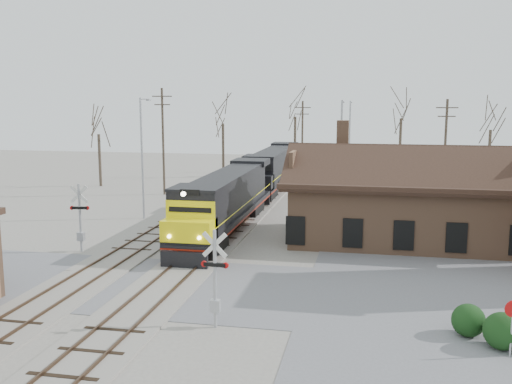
{
  "coord_description": "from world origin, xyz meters",
  "views": [
    {
      "loc": [
        9.85,
        -26.2,
        9.24
      ],
      "look_at": [
        2.81,
        9.0,
        3.47
      ],
      "focal_mm": 40.0,
      "sensor_mm": 36.0,
      "label": 1
    }
  ],
  "objects": [
    {
      "name": "locomotive_lead",
      "position": [
        0.0,
        11.94,
        2.26
      ],
      "size": [
        2.9,
        19.43,
        4.31
      ],
      "color": "black",
      "rests_on": "ground"
    },
    {
      "name": "streetlight_b",
      "position": [
        7.44,
        23.23,
        5.18
      ],
      "size": [
        0.25,
        2.04,
        9.29
      ],
      "color": "#A5A8AD",
      "rests_on": "ground"
    },
    {
      "name": "locomotive_trailing",
      "position": [
        0.0,
        31.65,
        2.26
      ],
      "size": [
        2.9,
        19.43,
        4.08
      ],
      "color": "black",
      "rests_on": "ground"
    },
    {
      "name": "depot",
      "position": [
        11.99,
        12.0,
        2.41
      ],
      "size": [
        15.2,
        9.31,
        7.9
      ],
      "color": "#8C6348",
      "rests_on": "ground"
    },
    {
      "name": "hedge_a",
      "position": [
        13.89,
        -3.57,
        0.66
      ],
      "size": [
        1.31,
        1.31,
        1.31
      ],
      "primitive_type": "sphere",
      "color": "black",
      "rests_on": "ground"
    },
    {
      "name": "tree_e",
      "position": [
        22.59,
        39.28,
        7.11
      ],
      "size": [
        4.08,
        4.08,
        10.0
      ],
      "color": "#382D23",
      "rests_on": "ground"
    },
    {
      "name": "utility_pole_a",
      "position": [
        -10.08,
        26.91,
        5.45
      ],
      "size": [
        2.0,
        0.24,
        10.45
      ],
      "color": "#382D23",
      "rests_on": "ground"
    },
    {
      "name": "utility_pole_c",
      "position": [
        16.79,
        29.68,
        4.91
      ],
      "size": [
        2.0,
        0.24,
        9.38
      ],
      "color": "#382D23",
      "rests_on": "ground"
    },
    {
      "name": "hedge_b",
      "position": [
        14.94,
        -4.58,
        0.71
      ],
      "size": [
        1.42,
        1.42,
        1.42
      ],
      "primitive_type": "sphere",
      "color": "black",
      "rests_on": "ground"
    },
    {
      "name": "track_main",
      "position": [
        0.0,
        15.0,
        0.07
      ],
      "size": [
        3.4,
        90.0,
        0.24
      ],
      "color": "gray",
      "rests_on": "ground"
    },
    {
      "name": "tree_a",
      "position": [
        -18.89,
        30.9,
        6.57
      ],
      "size": [
        3.77,
        3.77,
        9.24
      ],
      "color": "#382D23",
      "rests_on": "ground"
    },
    {
      "name": "road",
      "position": [
        0.0,
        0.0,
        0.01
      ],
      "size": [
        60.0,
        9.0,
        0.03
      ],
      "primitive_type": "cube",
      "color": "slate",
      "rests_on": "ground"
    },
    {
      "name": "track_siding",
      "position": [
        -4.5,
        15.0,
        0.07
      ],
      "size": [
        3.4,
        90.0,
        0.24
      ],
      "color": "gray",
      "rests_on": "ground"
    },
    {
      "name": "streetlight_a",
      "position": [
        -7.54,
        15.58,
        5.28
      ],
      "size": [
        0.25,
        2.04,
        9.47
      ],
      "color": "#A5A8AD",
      "rests_on": "ground"
    },
    {
      "name": "tree_c",
      "position": [
        0.27,
        47.58,
        8.34
      ],
      "size": [
        4.78,
        4.78,
        11.71
      ],
      "color": "#382D23",
      "rests_on": "ground"
    },
    {
      "name": "crossbuck_far",
      "position": [
        -7.45,
        5.25,
        1.97
      ],
      "size": [
        1.2,
        0.32,
        4.23
      ],
      "rotation": [
        0.0,
        0.0,
        3.3
      ],
      "color": "#A5A8AD",
      "rests_on": "ground"
    },
    {
      "name": "ground",
      "position": [
        0.0,
        0.0,
        0.0
      ],
      "size": [
        140.0,
        140.0,
        0.0
      ],
      "primitive_type": "plane",
      "color": "gray",
      "rests_on": "ground"
    },
    {
      "name": "tree_b",
      "position": [
        -7.62,
        40.79,
        7.59
      ],
      "size": [
        4.35,
        4.35,
        10.66
      ],
      "color": "#382D23",
      "rests_on": "ground"
    },
    {
      "name": "streetlight_c",
      "position": [
        7.65,
        37.16,
        5.15
      ],
      "size": [
        0.25,
        2.04,
        9.21
      ],
      "color": "#A5A8AD",
      "rests_on": "ground"
    },
    {
      "name": "tree_d",
      "position": [
        13.31,
        42.22,
        8.38
      ],
      "size": [
        4.8,
        4.8,
        11.77
      ],
      "color": "#382D23",
      "rests_on": "ground"
    },
    {
      "name": "crossbuck_near",
      "position": [
        3.85,
        -4.67,
        1.93
      ],
      "size": [
        1.17,
        0.31,
        4.11
      ],
      "rotation": [
        0.0,
        0.0,
        -0.06
      ],
      "color": "#A5A8AD",
      "rests_on": "ground"
    },
    {
      "name": "utility_pole_b",
      "position": [
        1.6,
        44.39,
        4.81
      ],
      "size": [
        2.0,
        0.24,
        9.19
      ],
      "color": "#382D23",
      "rests_on": "ground"
    }
  ]
}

